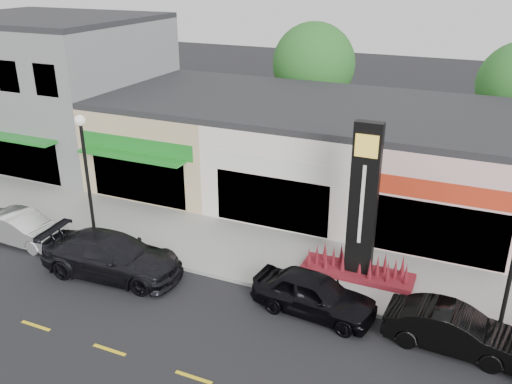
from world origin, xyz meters
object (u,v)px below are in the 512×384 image
at_px(car_black_sedan, 314,294).
at_px(car_black_conv, 453,330).
at_px(pylon_sign, 361,225).
at_px(car_dark_sedan, 112,256).
at_px(lamp_west_near, 86,166).
at_px(car_white_van, 22,228).

bearing_deg(car_black_sedan, car_black_conv, -85.35).
height_order(pylon_sign, car_dark_sedan, pylon_sign).
relative_size(lamp_west_near, car_black_conv, 1.32).
bearing_deg(car_dark_sedan, lamp_west_near, 47.76).
distance_m(pylon_sign, car_white_van, 14.21).
relative_size(car_dark_sedan, car_black_conv, 1.33).
bearing_deg(pylon_sign, car_dark_sedan, -158.08).
xyz_separation_m(pylon_sign, car_black_conv, (3.68, -2.80, -1.59)).
relative_size(pylon_sign, car_black_conv, 1.44).
relative_size(pylon_sign, car_white_van, 1.45).
xyz_separation_m(lamp_west_near, car_dark_sedan, (2.34, -1.79, -2.67)).
xyz_separation_m(pylon_sign, car_white_van, (-13.81, -2.95, -1.59)).
bearing_deg(car_dark_sedan, car_black_sedan, -89.25).
distance_m(pylon_sign, car_dark_sedan, 9.45).
distance_m(car_white_van, car_dark_sedan, 5.17).
distance_m(car_dark_sedan, car_black_sedan, 7.86).
bearing_deg(lamp_west_near, car_dark_sedan, -37.46).
height_order(pylon_sign, car_black_sedan, pylon_sign).
bearing_deg(car_black_conv, lamp_west_near, 88.55).
distance_m(lamp_west_near, pylon_sign, 11.19).
xyz_separation_m(car_white_van, car_dark_sedan, (5.14, -0.53, 0.12)).
distance_m(car_black_sedan, car_black_conv, 4.52).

